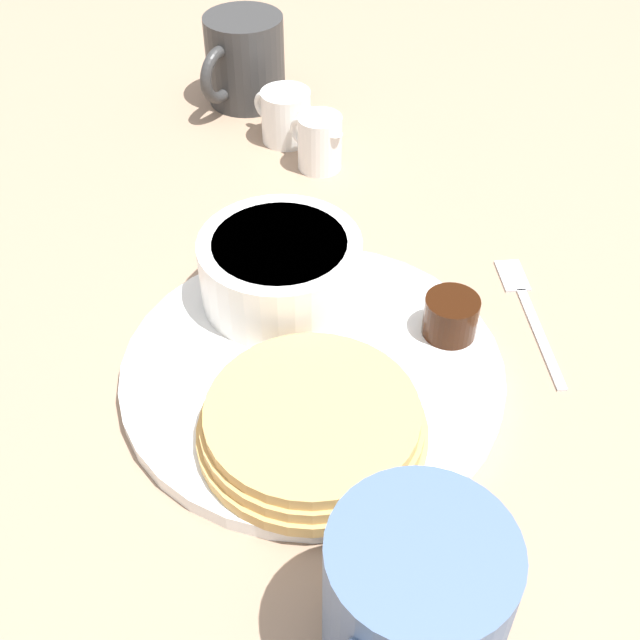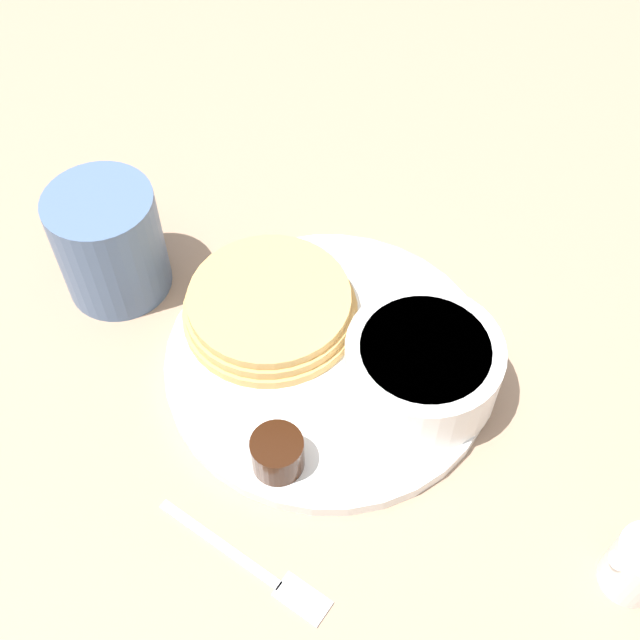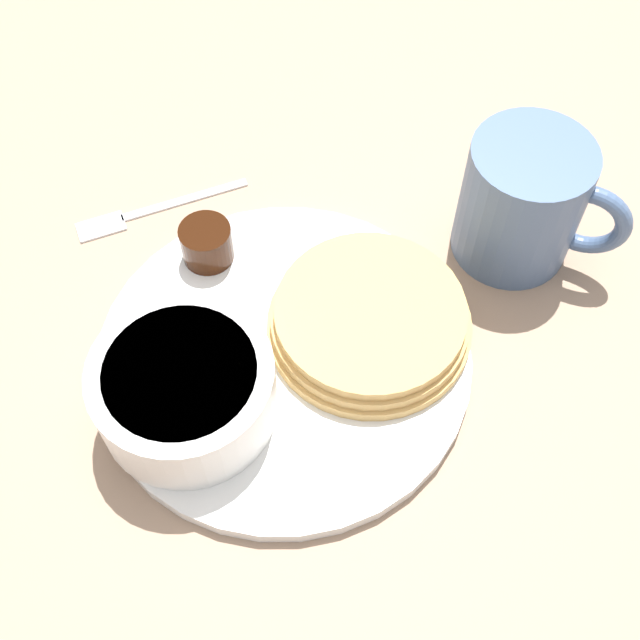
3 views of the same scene
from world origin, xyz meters
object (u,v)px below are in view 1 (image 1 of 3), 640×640
Objects in this scene: creamer_pitcher_near at (319,142)px; second_mug at (244,60)px; coffee_mug at (412,609)px; fork at (528,305)px; plate at (313,370)px; creamer_pitcher_far at (286,115)px; bowl at (280,267)px.

creamer_pitcher_near is 0.15m from second_mug.
creamer_pitcher_near is at bearing 86.72° from second_mug.
coffee_mug is 0.97× the size of fork.
fork is at bearing 94.62° from creamer_pitcher_near.
coffee_mug reaches higher than creamer_pitcher_near.
fork is at bearing 169.33° from plate.
plate is 0.21m from coffee_mug.
fork is 0.41m from second_mug.
coffee_mug is 0.52m from creamer_pitcher_far.
bowl is 0.20m from creamer_pitcher_near.
creamer_pitcher_far is 0.31m from fork.
plate is 2.08× the size of fork.
fork is at bearing -147.40° from coffee_mug.
creamer_pitcher_near is 0.89× the size of creamer_pitcher_far.
plate is 0.27m from creamer_pitcher_near.
bowl is 1.95× the size of creamer_pitcher_near.
coffee_mug reaches higher than second_mug.
coffee_mug is 1.14× the size of second_mug.
creamer_pitcher_near is 0.56× the size of second_mug.
coffee_mug reaches higher than plate.
coffee_mug is 0.30m from fork.
bowl is 1.73× the size of creamer_pitcher_far.
bowl reaches higher than creamer_pitcher_far.
bowl is at bearing 47.62° from creamer_pitcher_near.
creamer_pitcher_far is at bearing -90.92° from creamer_pitcher_near.
second_mug is at bearing -93.28° from creamer_pitcher_near.
coffee_mug reaches higher than fork.
coffee_mug is at bearing 69.65° from plate.
bowl is 1.10× the size of second_mug.
creamer_pitcher_near reaches higher than fork.
plate is 0.08m from bowl.
coffee_mug is at bearing 70.85° from bowl.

